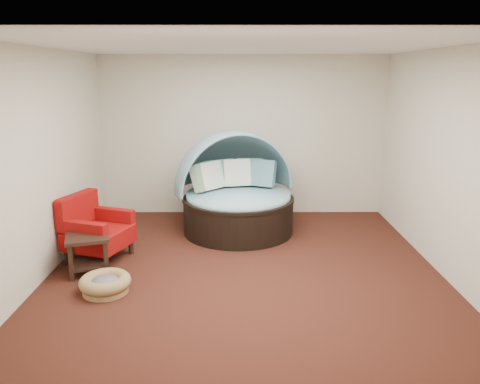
{
  "coord_description": "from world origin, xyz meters",
  "views": [
    {
      "loc": [
        -0.08,
        -5.77,
        2.49
      ],
      "look_at": [
        -0.06,
        0.6,
        0.87
      ],
      "focal_mm": 35.0,
      "sensor_mm": 36.0,
      "label": 1
    }
  ],
  "objects_px": {
    "pet_basket": "(105,284)",
    "red_armchair": "(94,230)",
    "canopy_daybed": "(236,185)",
    "side_table": "(88,248)"
  },
  "relations": [
    {
      "from": "red_armchair",
      "to": "canopy_daybed",
      "type": "bearing_deg",
      "value": 51.31
    },
    {
      "from": "pet_basket",
      "to": "side_table",
      "type": "height_order",
      "value": "side_table"
    },
    {
      "from": "canopy_daybed",
      "to": "side_table",
      "type": "relative_size",
      "value": 3.49
    },
    {
      "from": "canopy_daybed",
      "to": "side_table",
      "type": "distance_m",
      "value": 2.55
    },
    {
      "from": "side_table",
      "to": "pet_basket",
      "type": "bearing_deg",
      "value": -57.59
    },
    {
      "from": "red_armchair",
      "to": "side_table",
      "type": "bearing_deg",
      "value": -64.15
    },
    {
      "from": "red_armchair",
      "to": "pet_basket",
      "type": "bearing_deg",
      "value": -49.02
    },
    {
      "from": "canopy_daybed",
      "to": "red_armchair",
      "type": "height_order",
      "value": "canopy_daybed"
    },
    {
      "from": "pet_basket",
      "to": "red_armchair",
      "type": "height_order",
      "value": "red_armchair"
    },
    {
      "from": "pet_basket",
      "to": "red_armchair",
      "type": "xyz_separation_m",
      "value": [
        -0.41,
        1.04,
        0.31
      ]
    }
  ]
}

